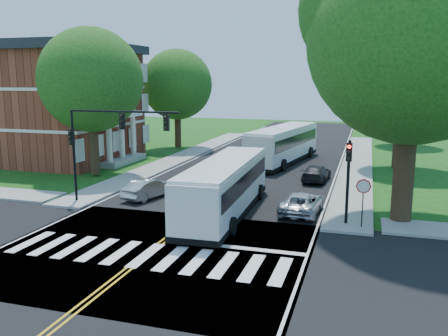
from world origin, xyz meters
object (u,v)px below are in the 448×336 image
at_px(hatchback, 149,188).
at_px(signal_ne, 348,171).
at_px(bus_follow, 283,144).
at_px(bus_lead, 225,186).
at_px(dark_sedan, 316,173).
at_px(signal_nw, 106,134).
at_px(suv, 302,203).

bearing_deg(hatchback, signal_ne, -175.85).
bearing_deg(signal_ne, bus_follow, 109.87).
distance_m(bus_lead, dark_sedan, 11.33).
xyz_separation_m(signal_nw, dark_sedan, (11.36, 10.81, -3.76)).
distance_m(bus_follow, hatchback, 16.77).
bearing_deg(suv, bus_follow, -73.74).
relative_size(bus_lead, hatchback, 3.05).
bearing_deg(signal_nw, bus_follow, 67.17).
height_order(bus_follow, suv, bus_follow).
relative_size(bus_follow, dark_sedan, 3.07).
distance_m(signal_nw, bus_follow, 19.67).
bearing_deg(bus_lead, signal_nw, 0.08).
bearing_deg(suv, dark_sedan, -86.50).
bearing_deg(signal_ne, signal_nw, -179.95).
bearing_deg(dark_sedan, suv, 94.96).
distance_m(signal_ne, bus_lead, 6.86).
bearing_deg(dark_sedan, signal_nw, 47.72).
height_order(signal_nw, bus_lead, signal_nw).
relative_size(bus_lead, dark_sedan, 2.84).
relative_size(bus_follow, suv, 2.92).
relative_size(suv, dark_sedan, 1.05).
xyz_separation_m(signal_ne, bus_follow, (-6.49, 17.96, -1.22)).
bearing_deg(hatchback, dark_sedan, -124.59).
bearing_deg(bus_follow, dark_sedan, 127.45).
distance_m(signal_nw, dark_sedan, 16.13).
bearing_deg(suv, hatchback, -1.10).
distance_m(signal_nw, signal_ne, 14.13).
bearing_deg(bus_follow, bus_lead, 98.75).
height_order(bus_lead, dark_sedan, bus_lead).
bearing_deg(bus_follow, hatchback, 78.34).
bearing_deg(signal_ne, bus_lead, 177.85).
xyz_separation_m(signal_nw, suv, (11.49, 1.70, -3.75)).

